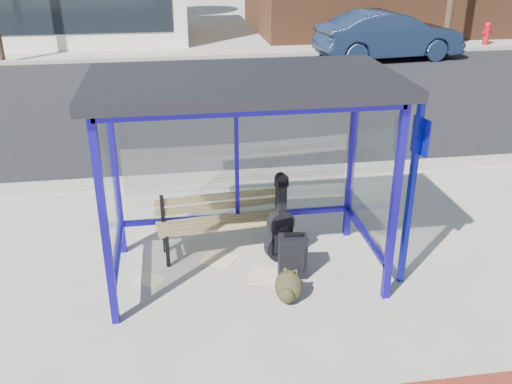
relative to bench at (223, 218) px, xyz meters
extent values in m
plane|color=#B2ADA0|center=(0.20, -0.61, -0.45)|extent=(120.00, 120.00, 0.00)
cube|color=gray|center=(0.20, 2.29, -0.39)|extent=(60.00, 0.25, 0.12)
cube|color=black|center=(0.20, 7.39, -0.45)|extent=(60.00, 10.00, 0.00)
cube|color=gray|center=(0.20, 12.49, -0.39)|extent=(60.00, 0.25, 0.12)
cube|color=#B2ADA0|center=(0.20, 14.39, -0.45)|extent=(60.00, 4.00, 0.01)
cube|color=#160D90|center=(-1.30, -1.36, 0.70)|extent=(0.08, 0.08, 2.30)
cube|color=#160D90|center=(1.70, -1.36, 0.70)|extent=(0.08, 0.08, 2.30)
cube|color=#160D90|center=(-1.30, 0.14, 0.70)|extent=(0.08, 0.08, 2.30)
cube|color=#160D90|center=(1.70, 0.14, 0.70)|extent=(0.08, 0.08, 2.30)
cube|color=#160D90|center=(0.20, 0.14, 1.81)|extent=(3.00, 0.08, 0.08)
cube|color=#160D90|center=(0.20, -1.36, 1.81)|extent=(3.00, 0.08, 0.08)
cube|color=#160D90|center=(-1.30, -0.61, 1.81)|extent=(0.08, 1.50, 0.08)
cube|color=#160D90|center=(1.70, -0.61, 1.81)|extent=(0.08, 1.50, 0.08)
cube|color=#160D90|center=(0.20, 0.14, -0.05)|extent=(3.00, 0.08, 0.06)
cube|color=#160D90|center=(-1.30, -0.61, -0.05)|extent=(0.08, 1.50, 0.06)
cube|color=#160D90|center=(1.70, -0.61, -0.05)|extent=(0.08, 1.50, 0.06)
cube|color=#160D90|center=(0.20, 0.14, 0.90)|extent=(0.05, 0.05, 1.90)
cube|color=silver|center=(0.20, 0.14, 0.86)|extent=(2.84, 0.01, 1.82)
cube|color=silver|center=(-1.30, -0.61, 0.86)|extent=(0.02, 1.34, 1.82)
cube|color=silver|center=(1.70, -0.61, 0.86)|extent=(0.02, 1.34, 1.82)
cube|color=black|center=(0.20, -0.61, 1.91)|extent=(3.30, 1.80, 0.12)
cube|color=black|center=(-0.73, -0.32, -0.24)|extent=(0.05, 0.05, 0.43)
cube|color=black|center=(-0.76, 0.05, -0.05)|extent=(0.05, 0.05, 0.80)
cube|color=black|center=(-0.75, -0.13, -0.24)|extent=(0.08, 0.39, 0.05)
cube|color=black|center=(0.78, -0.17, -0.24)|extent=(0.05, 0.05, 0.43)
cube|color=black|center=(0.74, 0.20, -0.05)|extent=(0.05, 0.05, 0.80)
cube|color=black|center=(0.76, 0.02, -0.24)|extent=(0.08, 0.39, 0.05)
cube|color=tan|center=(0.02, -0.21, -0.03)|extent=(1.70, 0.25, 0.03)
cube|color=tan|center=(0.01, -0.11, -0.03)|extent=(1.70, 0.25, 0.03)
cube|color=tan|center=(0.00, -0.01, -0.03)|extent=(1.70, 0.25, 0.03)
cube|color=tan|center=(-0.01, 0.10, -0.03)|extent=(1.70, 0.25, 0.03)
cube|color=tan|center=(-0.01, 0.13, 0.11)|extent=(1.70, 0.19, 0.09)
cube|color=tan|center=(-0.01, 0.13, 0.24)|extent=(1.70, 0.19, 0.09)
cylinder|color=black|center=(0.68, -0.37, -0.25)|extent=(0.42, 0.22, 0.41)
cylinder|color=black|center=(0.68, -0.37, 0.07)|extent=(0.36, 0.20, 0.34)
cube|color=black|center=(0.68, -0.37, -0.10)|extent=(0.31, 0.19, 0.48)
cube|color=black|center=(0.68, -0.37, 0.40)|extent=(0.13, 0.12, 0.48)
cube|color=black|center=(0.68, -0.37, 0.61)|extent=(0.17, 0.13, 0.10)
cube|color=black|center=(0.75, -0.76, -0.18)|extent=(0.35, 0.24, 0.53)
cylinder|color=black|center=(0.63, -0.74, -0.43)|extent=(0.07, 0.20, 0.05)
cylinder|color=black|center=(0.87, -0.77, -0.43)|extent=(0.07, 0.20, 0.05)
cube|color=black|center=(0.75, -0.76, 0.11)|extent=(0.21, 0.06, 0.04)
cube|color=black|center=(0.74, -0.87, -0.17)|extent=(0.27, 0.04, 0.29)
ellipsoid|color=#292816|center=(0.60, -1.25, -0.27)|extent=(0.38, 0.33, 0.37)
ellipsoid|color=#292816|center=(0.56, -1.36, -0.32)|extent=(0.21, 0.18, 0.19)
cube|color=#292816|center=(0.61, -1.23, -0.10)|extent=(0.11, 0.08, 0.03)
cube|color=#0D1498|center=(2.00, -1.07, 0.63)|extent=(0.08, 0.08, 2.17)
cube|color=#0D1498|center=(2.04, -1.06, 1.36)|extent=(0.09, 0.27, 0.41)
cube|color=white|center=(-0.10, -0.26, -0.45)|extent=(0.50, 0.47, 0.01)
cube|color=white|center=(-0.95, -0.60, -0.45)|extent=(0.43, 0.41, 0.01)
cube|color=white|center=(0.40, -0.71, -0.45)|extent=(0.44, 0.50, 0.01)
imported|color=#192846|center=(6.54, 11.44, 0.32)|extent=(4.83, 2.12, 1.54)
cylinder|color=#B80D19|center=(11.10, 13.43, -0.12)|extent=(0.22, 0.22, 0.67)
sphere|color=#B80D19|center=(11.10, 13.43, 0.25)|extent=(0.25, 0.25, 0.25)
cylinder|color=#B80D19|center=(11.10, 13.43, -0.01)|extent=(0.38, 0.21, 0.11)
camera|label=1|loc=(-0.58, -6.49, 3.33)|focal=40.00mm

